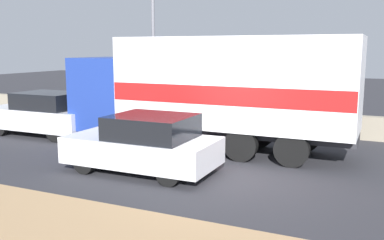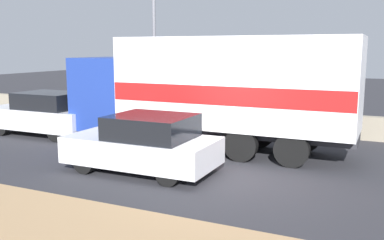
% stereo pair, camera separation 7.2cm
% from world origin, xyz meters
% --- Properties ---
extents(ground_plane, '(80.00, 80.00, 0.00)m').
position_xyz_m(ground_plane, '(0.00, 0.00, 0.00)').
color(ground_plane, '#2D2D33').
extents(stone_wall_backdrop, '(60.00, 0.35, 0.84)m').
position_xyz_m(stone_wall_backdrop, '(0.00, 6.38, 0.42)').
color(stone_wall_backdrop, gray).
rests_on(stone_wall_backdrop, ground_plane).
extents(street_lamp, '(0.56, 0.28, 6.80)m').
position_xyz_m(street_lamp, '(-4.97, 5.99, 3.94)').
color(street_lamp, slate).
rests_on(street_lamp, ground_plane).
extents(box_truck, '(9.11, 2.35, 3.51)m').
position_xyz_m(box_truck, '(-1.03, 2.75, 1.96)').
color(box_truck, navy).
rests_on(box_truck, ground_plane).
extents(car_hatchback, '(3.91, 1.89, 1.50)m').
position_xyz_m(car_hatchback, '(-1.70, -0.25, 0.73)').
color(car_hatchback, silver).
rests_on(car_hatchback, ground_plane).
extents(car_sedan_second, '(4.25, 1.81, 1.60)m').
position_xyz_m(car_sedan_second, '(-7.54, 2.31, 0.80)').
color(car_sedan_second, silver).
rests_on(car_sedan_second, ground_plane).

